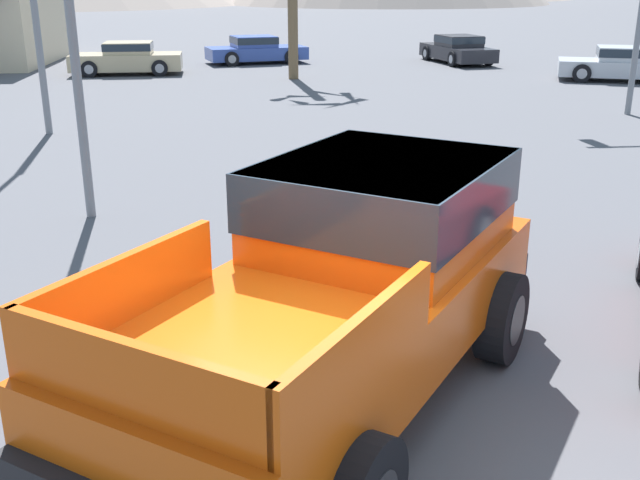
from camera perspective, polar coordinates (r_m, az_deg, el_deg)
ground_plane at (r=6.28m, az=2.84°, el=-14.57°), size 320.00×320.00×0.00m
orange_pickup_truck at (r=6.45m, az=2.43°, el=-2.37°), size 4.56×5.37×1.97m
parked_car_dark at (r=33.86m, az=10.45°, el=14.13°), size 2.47×4.54×1.17m
parked_car_silver at (r=29.41m, az=21.93°, el=12.36°), size 4.54×3.18×1.20m
parked_car_blue at (r=33.36m, az=-4.92°, el=14.27°), size 4.49×2.73×1.15m
parked_car_tan at (r=30.25m, az=-14.48°, el=13.28°), size 4.20×2.01×1.20m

